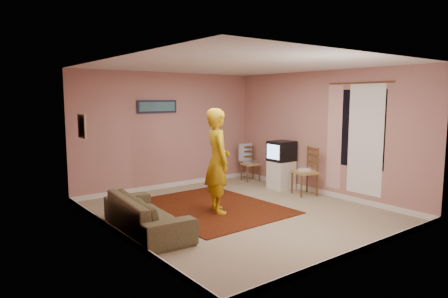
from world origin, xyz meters
TOP-DOWN VIEW (x-y plane):
  - ground at (0.00, 0.00)m, footprint 5.00×5.00m
  - wall_back at (0.00, 2.50)m, footprint 4.50×0.02m
  - wall_front at (0.00, -2.50)m, footprint 4.50×0.02m
  - wall_left at (-2.25, 0.00)m, footprint 0.02×5.00m
  - wall_right at (2.25, 0.00)m, footprint 0.02×5.00m
  - ceiling at (0.00, 0.00)m, footprint 4.50×5.00m
  - baseboard_back at (0.00, 2.49)m, footprint 4.50×0.02m
  - baseboard_front at (0.00, -2.49)m, footprint 4.50×0.02m
  - baseboard_left at (-2.24, 0.00)m, footprint 0.02×5.00m
  - baseboard_right at (2.24, 0.00)m, footprint 0.02×5.00m
  - window at (2.24, -0.90)m, footprint 0.01×1.10m
  - curtain_sheer at (2.23, -1.05)m, footprint 0.01×0.75m
  - curtain_floral at (2.21, -0.35)m, footprint 0.01×0.35m
  - curtain_rod at (2.20, -0.90)m, footprint 0.02×1.40m
  - picture_back at (-0.30, 2.47)m, footprint 0.95×0.04m
  - picture_left at (-2.22, 1.60)m, footprint 0.04×0.38m
  - area_rug at (-0.24, 0.54)m, footprint 2.27×2.80m
  - tv_cabinet at (1.95, 0.87)m, footprint 0.50×0.45m
  - crt_tv at (1.94, 0.87)m, footprint 0.53×0.47m
  - chair_a at (1.97, 1.95)m, footprint 0.45×0.44m
  - dvd_player at (1.97, 1.95)m, footprint 0.39×0.33m
  - blue_throw at (1.97, 2.14)m, footprint 0.41×0.05m
  - chair_b at (1.91, 0.14)m, footprint 0.55×0.57m
  - game_console at (1.91, 0.14)m, footprint 0.26×0.22m
  - sofa at (-1.80, 0.03)m, footprint 0.91×1.99m
  - person at (-0.30, 0.22)m, footprint 0.65×0.79m

SIDE VIEW (x-z plane):
  - ground at x=0.00m, z-range 0.00..0.00m
  - area_rug at x=-0.24m, z-range 0.00..0.01m
  - baseboard_back at x=0.00m, z-range 0.00..0.10m
  - baseboard_front at x=0.00m, z-range 0.00..0.10m
  - baseboard_left at x=-2.24m, z-range 0.00..0.10m
  - baseboard_right at x=2.24m, z-range 0.00..0.10m
  - sofa at x=-1.80m, z-range 0.00..0.56m
  - tv_cabinet at x=1.95m, z-range 0.00..0.63m
  - dvd_player at x=1.97m, z-range 0.44..0.49m
  - chair_a at x=1.97m, z-range 0.29..0.76m
  - game_console at x=1.91m, z-range 0.52..0.56m
  - chair_b at x=1.91m, z-range 0.34..0.89m
  - blue_throw at x=1.97m, z-range 0.48..0.90m
  - crt_tv at x=1.94m, z-range 0.63..1.08m
  - person at x=-0.30m, z-range 0.00..1.86m
  - curtain_sheer at x=2.23m, z-range 0.20..2.30m
  - curtain_floral at x=2.21m, z-range 0.20..2.30m
  - wall_back at x=0.00m, z-range 0.00..2.60m
  - wall_front at x=0.00m, z-range 0.00..2.60m
  - wall_left at x=-2.25m, z-range 0.00..2.60m
  - wall_right at x=2.25m, z-range 0.00..2.60m
  - window at x=2.24m, z-range 0.70..2.20m
  - picture_left at x=-2.22m, z-range 1.34..1.76m
  - picture_back at x=-0.30m, z-range 1.71..1.99m
  - curtain_rod at x=2.20m, z-range 2.31..2.33m
  - ceiling at x=0.00m, z-range 2.59..2.61m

